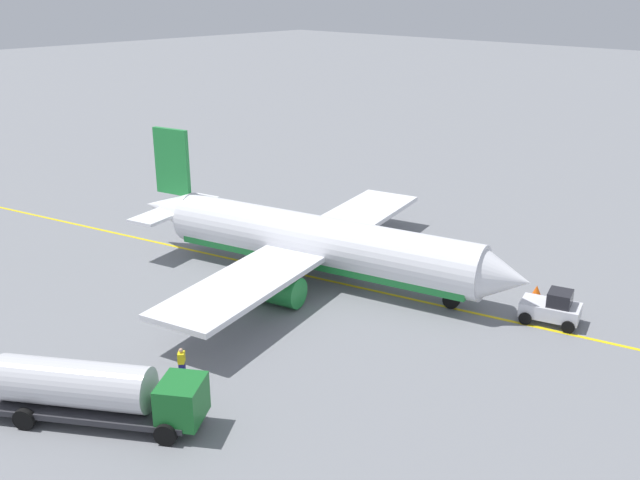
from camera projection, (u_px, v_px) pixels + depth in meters
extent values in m
plane|color=slate|center=(320.00, 279.00, 51.91)|extent=(400.00, 400.00, 0.00)
cylinder|color=white|center=(320.00, 242.00, 50.94)|extent=(24.12, 9.24, 3.72)
cube|color=#238C3D|center=(320.00, 255.00, 51.29)|extent=(22.67, 8.28, 1.04)
cone|color=white|center=(504.00, 278.00, 44.77)|extent=(4.07, 4.25, 3.57)
cone|color=white|center=(169.00, 208.00, 57.29)|extent=(5.26, 4.17, 3.16)
cube|color=#238C3D|center=(172.00, 162.00, 55.65)|extent=(3.19, 1.10, 5.20)
cube|color=white|center=(175.00, 209.00, 56.97)|extent=(4.31, 8.73, 0.24)
cube|color=white|center=(308.00, 246.00, 51.56)|extent=(11.66, 30.03, 0.36)
cylinder|color=#238C3D|center=(351.00, 242.00, 55.87)|extent=(3.60, 2.79, 2.10)
cylinder|color=#238C3D|center=(279.00, 289.00, 47.37)|extent=(3.60, 2.79, 2.10)
cylinder|color=#4C4C51|center=(452.00, 292.00, 46.90)|extent=(0.24, 0.24, 1.19)
cylinder|color=black|center=(451.00, 300.00, 47.10)|extent=(1.16, 0.65, 1.10)
cylinder|color=#4C4C51|center=(314.00, 248.00, 54.58)|extent=(0.24, 0.24, 1.19)
cylinder|color=black|center=(314.00, 256.00, 54.78)|extent=(1.16, 0.65, 1.10)
cylinder|color=#4C4C51|center=(277.00, 271.00, 50.33)|extent=(0.24, 0.24, 1.19)
cylinder|color=black|center=(277.00, 279.00, 50.53)|extent=(1.16, 0.65, 1.10)
cube|color=#2D2D33|center=(89.00, 408.00, 34.99)|extent=(10.17, 7.86, 0.30)
cube|color=#196B28|center=(182.00, 400.00, 33.87)|extent=(2.99, 3.10, 2.00)
cube|color=black|center=(200.00, 395.00, 33.59)|extent=(1.23, 1.76, 0.90)
cylinder|color=silver|center=(74.00, 383.00, 34.65)|extent=(7.72, 6.15, 2.30)
cylinder|color=black|center=(185.00, 405.00, 35.47)|extent=(1.11, 0.90, 1.10)
cylinder|color=black|center=(166.00, 435.00, 33.16)|extent=(1.11, 0.90, 1.10)
cylinder|color=black|center=(52.00, 391.00, 36.64)|extent=(1.11, 0.90, 1.10)
cylinder|color=black|center=(24.00, 419.00, 34.33)|extent=(1.11, 0.90, 1.10)
cube|color=silver|center=(550.00, 310.00, 45.05)|extent=(4.01, 2.91, 0.90)
cube|color=black|center=(560.00, 298.00, 44.53)|extent=(1.79, 1.92, 0.90)
cylinder|color=black|center=(525.00, 318.00, 44.93)|extent=(0.85, 0.51, 0.80)
cylinder|color=black|center=(532.00, 306.00, 46.60)|extent=(0.85, 0.51, 0.80)
cylinder|color=black|center=(568.00, 327.00, 43.81)|extent=(0.85, 0.51, 0.80)
cylinder|color=black|center=(573.00, 314.00, 45.48)|extent=(0.85, 0.51, 0.80)
cube|color=navy|center=(182.00, 369.00, 38.98)|extent=(0.54, 0.54, 0.85)
cube|color=yellow|center=(181.00, 358.00, 38.73)|extent=(0.62, 0.62, 0.60)
sphere|color=tan|center=(181.00, 350.00, 38.58)|extent=(0.24, 0.24, 0.24)
cone|color=#F2590F|center=(537.00, 290.00, 49.12)|extent=(0.64, 0.64, 0.71)
cube|color=yellow|center=(320.00, 279.00, 51.91)|extent=(70.50, 17.35, 0.01)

